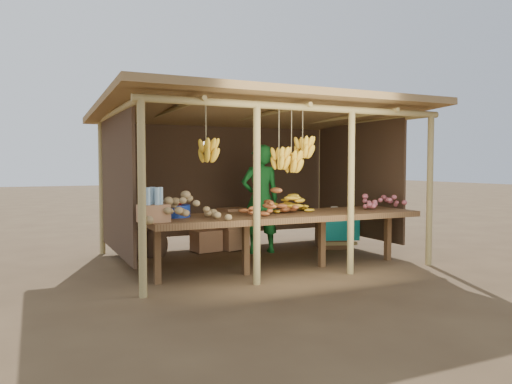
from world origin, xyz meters
name	(u,v)px	position (x,y,z in m)	size (l,w,h in m)	color
ground	(256,259)	(0.00, 0.00, 0.00)	(60.00, 60.00, 0.00)	brown
stall_structure	(251,136)	(-0.09, -0.02, 1.91)	(4.70, 3.50, 2.43)	tan
counter	(285,218)	(0.00, -0.95, 0.74)	(3.90, 1.05, 0.80)	brown
potato_heap	(182,205)	(-1.54, -1.18, 0.98)	(0.98, 0.59, 0.37)	olive
sweet_potato_heap	(270,201)	(-0.26, -0.99, 0.98)	(0.89, 0.53, 0.35)	#B9622F
onion_heap	(380,197)	(1.69, -0.89, 0.98)	(0.89, 0.53, 0.36)	#BF5D68
banana_pile	(292,200)	(0.17, -0.83, 0.97)	(0.58, 0.35, 0.35)	yellow
tomato_basin	(173,210)	(-1.53, -0.73, 0.90)	(0.44, 0.44, 0.23)	navy
bottle_box	(154,209)	(-1.90, -1.20, 0.96)	(0.37, 0.31, 0.41)	#A26D48
vendor	(260,199)	(0.30, 0.47, 0.90)	(0.66, 0.43, 1.80)	#186E26
tarp_crate	(333,230)	(1.71, 0.39, 0.31)	(0.77, 0.72, 0.75)	brown
carton_stack	(224,232)	(-0.17, 0.92, 0.31)	(0.99, 0.43, 0.71)	#A26D48
burlap_sacks	(143,242)	(-1.56, 0.88, 0.24)	(0.78, 0.41, 0.55)	#463020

